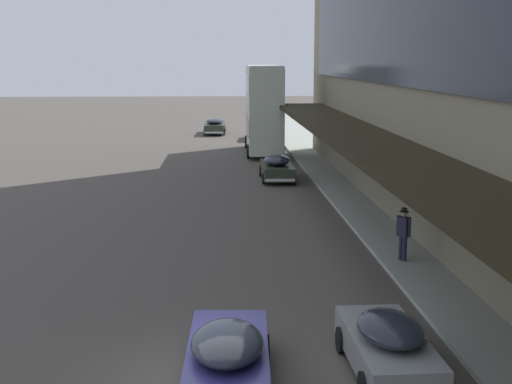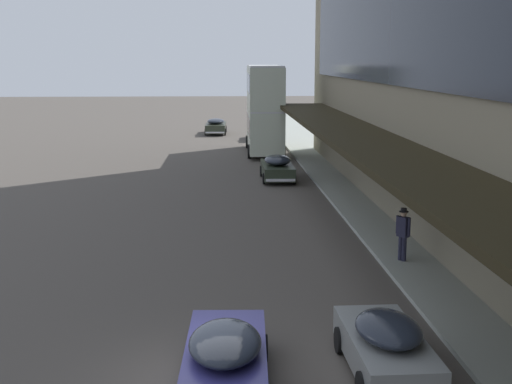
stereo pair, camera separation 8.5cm
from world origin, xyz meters
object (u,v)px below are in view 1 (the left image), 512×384
Objects in this scene: transit_bus_kerbside_front at (264,106)px; sedan_oncoming_rear at (228,359)px; sedan_second_mid at (215,126)px; sedan_trailing_near at (277,168)px; sedan_trailing_mid at (259,131)px; sedan_far_back at (388,345)px; pedestrian_at_kerb at (403,231)px.

sedan_oncoming_rear is at bearing -95.25° from transit_bus_kerbside_front.
sedan_oncoming_rear is (0.06, -52.97, -0.02)m from sedan_second_mid.
sedan_trailing_near is at bearing -90.46° from transit_bus_kerbside_front.
sedan_second_mid is 1.00× the size of sedan_oncoming_rear.
sedan_trailing_mid is 6.20m from sedan_second_mid.
sedan_trailing_mid is at bearing -51.81° from sedan_second_mid.
sedan_trailing_near is (-0.10, -12.08, -2.76)m from transit_bus_kerbside_front.
sedan_far_back is 0.96× the size of sedan_trailing_mid.
transit_bus_kerbside_front reaches higher than sedan_second_mid.
sedan_trailing_near reaches higher than sedan_far_back.
sedan_far_back is (0.14, -26.21, -0.03)m from sedan_trailing_near.
sedan_oncoming_rear is 2.69× the size of pedestrian_at_kerb.
transit_bus_kerbside_front is at bearing 84.75° from sedan_oncoming_rear.
sedan_second_mid is at bearing 104.40° from transit_bus_kerbside_front.
pedestrian_at_kerb is at bearing -86.35° from sedan_trailing_mid.
sedan_trailing_near is 2.51× the size of pedestrian_at_kerb.
sedan_oncoming_rear is (-3.61, -0.55, -0.00)m from sedan_far_back.
sedan_trailing_near is 21.33m from sedan_trailing_mid.
transit_bus_kerbside_front is 14.84m from sedan_second_mid.
pedestrian_at_kerb reaches higher than sedan_far_back.
pedestrian_at_kerb is at bearing -80.99° from sedan_trailing_near.
sedan_second_mid is 44.27m from pedestrian_at_kerb.
sedan_trailing_near is at bearing 99.01° from pedestrian_at_kerb.
sedan_trailing_mid is (0.16, 47.54, 0.05)m from sedan_far_back.
sedan_oncoming_rear is (-3.47, -26.77, -0.03)m from sedan_trailing_near.
pedestrian_at_kerb reaches higher than sedan_oncoming_rear.
sedan_far_back is 9.01m from pedestrian_at_kerb.
sedan_trailing_near reaches higher than sedan_oncoming_rear.
transit_bus_kerbside_front is 39.11m from sedan_oncoming_rear.
pedestrian_at_kerb reaches higher than sedan_trailing_mid.
sedan_trailing_near is 1.09× the size of sedan_far_back.
transit_bus_kerbside_front is 12.39m from sedan_trailing_near.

